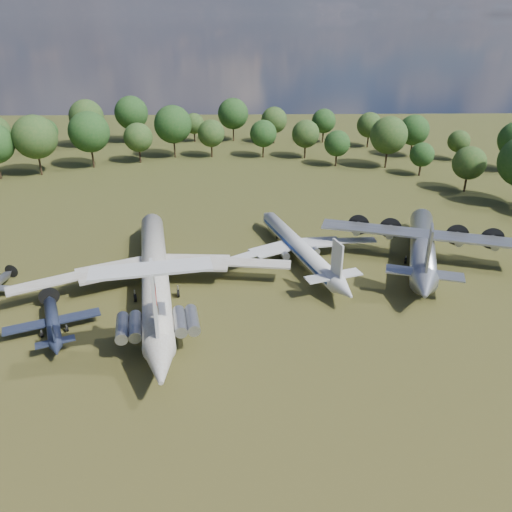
{
  "coord_description": "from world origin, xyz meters",
  "views": [
    {
      "loc": [
        8.63,
        -70.51,
        38.87
      ],
      "look_at": [
        10.24,
        -0.69,
        5.0
      ],
      "focal_mm": 35.0,
      "sensor_mm": 36.0,
      "label": 1
    }
  ],
  "objects_px": {
    "tu104_jet": "(299,250)",
    "small_prop_west": "(53,325)",
    "il62_airliner": "(155,277)",
    "an12_transport": "(422,249)",
    "person_on_il62": "(156,307)"
  },
  "relations": [
    {
      "from": "tu104_jet",
      "to": "an12_transport",
      "type": "relative_size",
      "value": 1.0
    },
    {
      "from": "il62_airliner",
      "to": "tu104_jet",
      "type": "height_order",
      "value": "il62_airliner"
    },
    {
      "from": "il62_airliner",
      "to": "tu104_jet",
      "type": "xyz_separation_m",
      "value": [
        23.15,
        10.64,
        -0.77
      ]
    },
    {
      "from": "person_on_il62",
      "to": "small_prop_west",
      "type": "bearing_deg",
      "value": -50.2
    },
    {
      "from": "il62_airliner",
      "to": "person_on_il62",
      "type": "distance_m",
      "value": 15.68
    },
    {
      "from": "tu104_jet",
      "to": "small_prop_west",
      "type": "xyz_separation_m",
      "value": [
        -35.29,
        -21.37,
        -0.7
      ]
    },
    {
      "from": "tu104_jet",
      "to": "small_prop_west",
      "type": "relative_size",
      "value": 2.29
    },
    {
      "from": "tu104_jet",
      "to": "an12_transport",
      "type": "xyz_separation_m",
      "value": [
        21.05,
        -1.44,
        0.61
      ]
    },
    {
      "from": "tu104_jet",
      "to": "small_prop_west",
      "type": "distance_m",
      "value": 41.26
    },
    {
      "from": "il62_airliner",
      "to": "small_prop_west",
      "type": "xyz_separation_m",
      "value": [
        -12.14,
        -10.74,
        -1.47
      ]
    },
    {
      "from": "il62_airliner",
      "to": "tu104_jet",
      "type": "relative_size",
      "value": 1.42
    },
    {
      "from": "small_prop_west",
      "to": "person_on_il62",
      "type": "relative_size",
      "value": 8.68
    },
    {
      "from": "il62_airliner",
      "to": "an12_transport",
      "type": "bearing_deg",
      "value": 1.25
    },
    {
      "from": "an12_transport",
      "to": "small_prop_west",
      "type": "distance_m",
      "value": 59.78
    },
    {
      "from": "il62_airliner",
      "to": "small_prop_west",
      "type": "relative_size",
      "value": 3.26
    }
  ]
}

